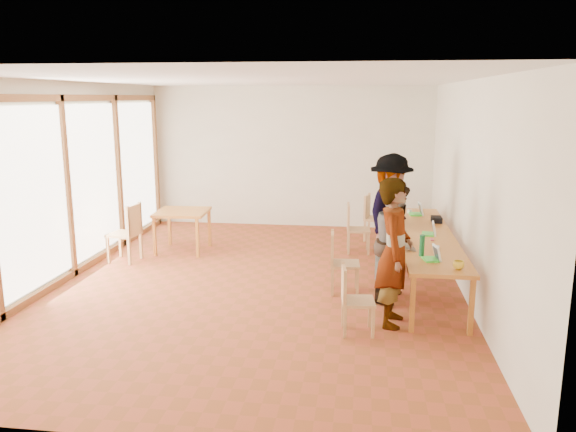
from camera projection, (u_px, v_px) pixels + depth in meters
name	position (u px, v px, depth m)	size (l,w,h in m)	color
ground	(257.00, 284.00, 8.48)	(8.00, 8.00, 0.00)	#A24527
wall_back	(291.00, 157.00, 12.05)	(6.00, 0.10, 3.00)	white
wall_front	(159.00, 265.00, 4.29)	(6.00, 0.10, 3.00)	white
wall_right	(469.00, 190.00, 7.78)	(0.10, 8.00, 3.00)	white
window_wall	(66.00, 182.00, 8.55)	(0.10, 8.00, 3.00)	white
ceiling	(255.00, 78.00, 7.85)	(6.00, 8.00, 0.04)	white
communal_table	(426.00, 237.00, 8.42)	(0.80, 4.00, 0.75)	#C5842B
side_table	(182.00, 215.00, 10.15)	(0.90, 0.90, 0.75)	#C5842B
chair_near	(351.00, 292.00, 6.62)	(0.42, 0.42, 0.44)	tan
chair_mid	(338.00, 256.00, 8.01)	(0.43, 0.43, 0.47)	tan
chair_far	(353.00, 223.00, 10.09)	(0.43, 0.43, 0.47)	tan
chair_empty	(371.00, 212.00, 10.98)	(0.50, 0.50, 0.48)	tan
chair_spare	(129.00, 227.00, 9.50)	(0.51, 0.51, 0.53)	tan
person_near	(394.00, 252.00, 6.80)	(0.67, 0.44, 1.83)	gray
person_mid	(396.00, 242.00, 7.67)	(0.79, 0.62, 1.63)	gray
person_far	(390.00, 213.00, 8.96)	(1.23, 0.70, 1.90)	gray
laptop_near	(433.00, 256.00, 7.05)	(0.24, 0.26, 0.19)	green
laptop_mid	(431.00, 231.00, 8.34)	(0.24, 0.26, 0.20)	green
laptop_far	(418.00, 211.00, 9.76)	(0.25, 0.29, 0.23)	green
yellow_mug	(459.00, 265.00, 6.68)	(0.13, 0.13, 0.10)	yellow
green_bottle	(422.00, 246.00, 7.22)	(0.07, 0.07, 0.28)	#176231
clear_glass	(437.00, 249.00, 7.41)	(0.07, 0.07, 0.09)	silver
condiment_cup	(409.00, 211.00, 9.92)	(0.08, 0.08, 0.06)	white
pink_phone	(432.00, 239.00, 8.06)	(0.05, 0.10, 0.01)	#BF3762
black_pouch	(437.00, 219.00, 9.20)	(0.16, 0.26, 0.09)	black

